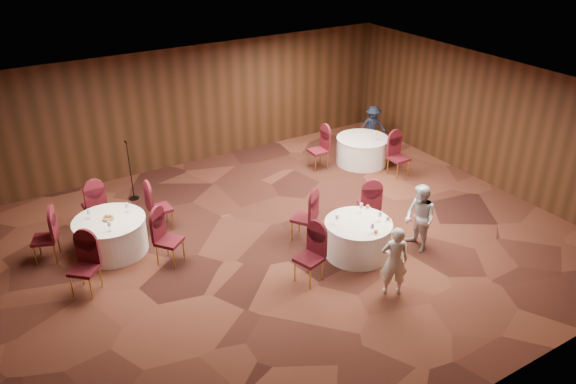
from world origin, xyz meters
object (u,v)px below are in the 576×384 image
woman_b (420,218)px  man_c (373,126)px  table_main (358,238)px  woman_a (394,261)px  mic_stand (132,183)px  table_right (362,150)px  table_left (111,235)px

woman_b → man_c: (2.70, 4.84, -0.11)m
table_main → woman_a: 1.43m
table_main → man_c: 5.84m
woman_a → mic_stand: bearing=-35.4°
woman_a → table_main: bearing=-71.0°
table_right → man_c: bearing=38.5°
table_left → woman_b: bearing=-30.6°
table_left → woman_a: size_ratio=1.05×
table_main → man_c: man_c is taller
table_main → woman_b: 1.34m
table_left → mic_stand: mic_stand is taller
table_main → woman_a: woman_a is taller
table_right → woman_b: (-1.70, -4.04, 0.35)m
table_main → table_left: bearing=147.3°
table_left → man_c: 8.32m
table_main → table_left: same height
woman_a → man_c: (4.13, 5.71, -0.08)m
mic_stand → man_c: (7.08, -0.43, 0.19)m
table_main → woman_a: bearing=-100.0°
woman_a → woman_b: size_ratio=0.96×
table_right → mic_stand: (-6.08, 1.22, 0.06)m
table_left → man_c: man_c is taller
table_left → woman_a: (4.03, -4.10, 0.32)m
mic_stand → woman_a: 6.81m
mic_stand → woman_b: size_ratio=1.04×
table_right → table_main: bearing=-129.2°
table_main → woman_b: size_ratio=0.95×
woman_b → man_c: woman_b is taller
woman_b → table_main: bearing=-105.4°
table_left → table_main: bearing=-32.7°
mic_stand → woman_b: (4.38, -5.27, 0.29)m
table_main → table_right: bearing=50.8°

